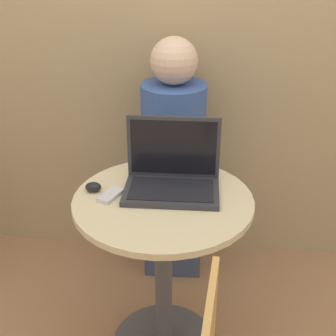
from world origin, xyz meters
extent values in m
cube|color=tan|center=(0.00, 0.75, 1.30)|extent=(7.00, 0.05, 2.60)
cylinder|color=#4C4C51|center=(0.00, 0.00, 0.37)|extent=(0.07, 0.07, 0.70)
cylinder|color=beige|center=(0.00, 0.00, 0.73)|extent=(0.66, 0.66, 0.02)
cube|color=#2D2D33|center=(0.03, 0.03, 0.75)|extent=(0.35, 0.22, 0.02)
cube|color=black|center=(0.03, 0.03, 0.76)|extent=(0.31, 0.17, 0.00)
cube|color=#2D2D33|center=(0.03, 0.14, 0.88)|extent=(0.35, 0.01, 0.25)
cube|color=black|center=(0.03, 0.13, 0.88)|extent=(0.32, 0.00, 0.22)
cube|color=silver|center=(-0.19, -0.01, 0.75)|extent=(0.09, 0.12, 0.02)
ellipsoid|color=black|center=(-0.27, 0.03, 0.76)|extent=(0.06, 0.05, 0.04)
cube|color=#3D4766|center=(0.00, 0.65, 0.23)|extent=(0.29, 0.43, 0.46)
cylinder|color=#38569E|center=(0.00, 0.55, 0.73)|extent=(0.30, 0.30, 0.54)
sphere|color=beige|center=(0.00, 0.55, 1.11)|extent=(0.21, 0.21, 0.21)
camera|label=1|loc=(0.14, -1.47, 1.62)|focal=50.00mm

